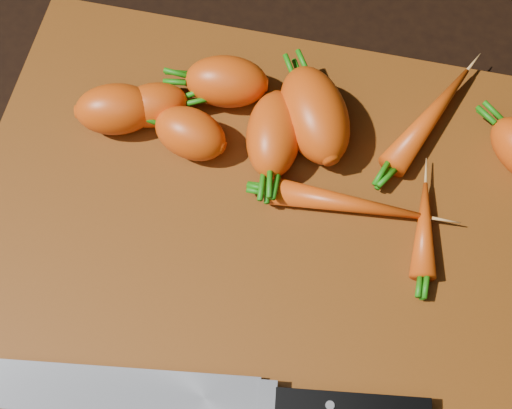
# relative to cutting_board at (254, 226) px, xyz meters

# --- Properties ---
(ground) EXTENTS (2.00, 2.00, 0.01)m
(ground) POSITION_rel_cutting_board_xyz_m (0.00, 0.00, -0.01)
(ground) COLOR black
(cutting_board) EXTENTS (0.50, 0.40, 0.01)m
(cutting_board) POSITION_rel_cutting_board_xyz_m (0.00, 0.00, 0.00)
(cutting_board) COLOR brown
(cutting_board) RESTS_ON ground
(carrot_0) EXTENTS (0.08, 0.06, 0.05)m
(carrot_0) POSITION_rel_cutting_board_xyz_m (-0.14, 0.07, 0.03)
(carrot_0) COLOR #CC460B
(carrot_0) RESTS_ON cutting_board
(carrot_1) EXTENTS (0.08, 0.06, 0.04)m
(carrot_1) POSITION_rel_cutting_board_xyz_m (-0.07, 0.06, 0.03)
(carrot_1) COLOR #CC460B
(carrot_1) RESTS_ON cutting_board
(carrot_2) EXTENTS (0.06, 0.09, 0.05)m
(carrot_2) POSITION_rel_cutting_board_xyz_m (0.00, 0.08, 0.03)
(carrot_2) COLOR #CC460B
(carrot_2) RESTS_ON cutting_board
(carrot_3) EXTENTS (0.10, 0.11, 0.06)m
(carrot_3) POSITION_rel_cutting_board_xyz_m (0.03, 0.10, 0.03)
(carrot_3) COLOR #CC460B
(carrot_3) RESTS_ON cutting_board
(carrot_4) EXTENTS (0.08, 0.06, 0.05)m
(carrot_4) POSITION_rel_cutting_board_xyz_m (-0.05, 0.12, 0.03)
(carrot_4) COLOR #CC460B
(carrot_4) RESTS_ON cutting_board
(carrot_5) EXTENTS (0.07, 0.06, 0.04)m
(carrot_5) POSITION_rel_cutting_board_xyz_m (-0.11, 0.09, 0.03)
(carrot_5) COLOR #CC460B
(carrot_5) RESTS_ON cutting_board
(carrot_7) EXTENTS (0.08, 0.13, 0.03)m
(carrot_7) POSITION_rel_cutting_board_xyz_m (0.14, 0.13, 0.02)
(carrot_7) COLOR #CC460B
(carrot_7) RESTS_ON cutting_board
(carrot_8) EXTENTS (0.14, 0.03, 0.02)m
(carrot_8) POSITION_rel_cutting_board_xyz_m (0.08, 0.03, 0.02)
(carrot_8) COLOR #CC460B
(carrot_8) RESTS_ON cutting_board
(carrot_9) EXTENTS (0.03, 0.09, 0.02)m
(carrot_9) POSITION_rel_cutting_board_xyz_m (0.14, 0.02, 0.02)
(carrot_9) COLOR #CC460B
(carrot_9) RESTS_ON cutting_board
(knife) EXTENTS (0.34, 0.08, 0.02)m
(knife) POSITION_rel_cutting_board_xyz_m (-0.05, -0.16, 0.01)
(knife) COLOR gray
(knife) RESTS_ON cutting_board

